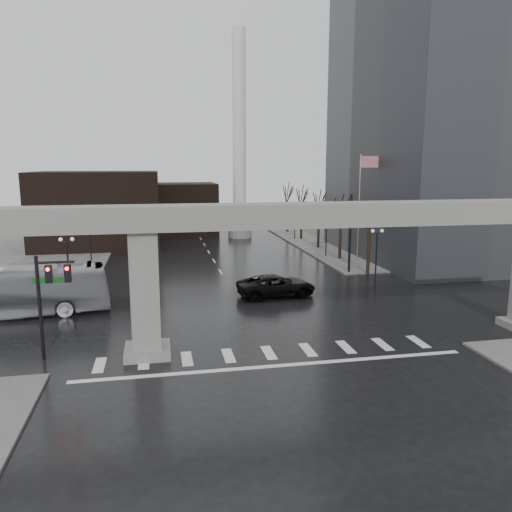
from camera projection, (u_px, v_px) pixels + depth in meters
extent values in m
plane|color=black|center=(265.00, 347.00, 30.36)|extent=(160.00, 160.00, 0.00)
cube|color=slate|center=(392.00, 243.00, 70.03)|extent=(28.00, 36.00, 0.15)
cube|color=gray|center=(266.00, 216.00, 28.91)|extent=(48.00, 2.20, 1.40)
cube|color=gray|center=(145.00, 294.00, 28.37)|extent=(1.60, 1.60, 7.30)
cube|color=gray|center=(148.00, 351.00, 28.99)|extent=(2.60, 2.60, 0.50)
cube|color=#5A5A5E|center=(457.00, 75.00, 56.97)|extent=(22.00, 26.00, 42.00)
cube|color=black|center=(99.00, 209.00, 67.32)|extent=(16.00, 14.00, 10.00)
cube|color=black|center=(184.00, 209.00, 79.43)|extent=(10.00, 10.00, 8.00)
cylinder|color=white|center=(239.00, 136.00, 73.17)|extent=(2.00, 2.00, 30.00)
cylinder|color=gray|center=(240.00, 233.00, 75.78)|extent=(3.60, 3.60, 1.20)
cylinder|color=black|center=(350.00, 234.00, 50.21)|extent=(0.24, 0.24, 8.00)
cylinder|color=black|center=(293.00, 203.00, 48.49)|extent=(12.00, 0.18, 0.18)
cube|color=black|center=(322.00, 209.00, 49.18)|extent=(0.35, 0.30, 1.00)
cube|color=black|center=(288.00, 210.00, 48.51)|extent=(0.35, 0.30, 1.00)
cube|color=black|center=(253.00, 211.00, 47.85)|extent=(0.35, 0.30, 1.00)
sphere|color=#FF0C05|center=(323.00, 207.00, 48.95)|extent=(0.20, 0.20, 0.20)
cube|color=#0C5414|center=(337.00, 205.00, 49.38)|extent=(1.80, 0.05, 0.35)
cube|color=#0C5414|center=(273.00, 206.00, 48.15)|extent=(1.80, 0.05, 0.35)
cylinder|color=black|center=(40.00, 309.00, 27.87)|extent=(0.20, 0.20, 6.00)
cylinder|color=black|center=(55.00, 262.00, 27.59)|extent=(2.00, 0.14, 0.14)
cube|color=black|center=(49.00, 274.00, 27.63)|extent=(0.35, 0.30, 1.00)
cube|color=black|center=(68.00, 273.00, 27.82)|extent=(0.35, 0.30, 1.00)
cube|color=#0C5414|center=(47.00, 280.00, 27.67)|extent=(1.60, 0.05, 0.30)
cylinder|color=silver|center=(359.00, 211.00, 53.35)|extent=(0.12, 0.12, 12.00)
cube|color=red|center=(370.00, 162.00, 52.60)|extent=(2.00, 0.03, 1.20)
cylinder|color=black|center=(376.00, 258.00, 46.00)|extent=(0.14, 0.14, 4.80)
cube|color=black|center=(377.00, 233.00, 45.58)|extent=(0.90, 0.06, 0.06)
sphere|color=silver|center=(373.00, 231.00, 45.45)|extent=(0.32, 0.32, 0.32)
sphere|color=silver|center=(382.00, 231.00, 45.62)|extent=(0.32, 0.32, 0.32)
cylinder|color=black|center=(326.00, 237.00, 59.51)|extent=(0.14, 0.14, 4.80)
cube|color=black|center=(327.00, 217.00, 59.08)|extent=(0.90, 0.06, 0.06)
sphere|color=silver|center=(323.00, 216.00, 58.96)|extent=(0.32, 0.32, 0.32)
sphere|color=silver|center=(330.00, 216.00, 59.13)|extent=(0.32, 0.32, 0.32)
cylinder|color=black|center=(295.00, 224.00, 73.02)|extent=(0.14, 0.14, 4.80)
cube|color=black|center=(295.00, 207.00, 72.59)|extent=(0.90, 0.06, 0.06)
sphere|color=silver|center=(292.00, 206.00, 72.47)|extent=(0.32, 0.32, 0.32)
sphere|color=silver|center=(298.00, 206.00, 72.64)|extent=(0.32, 0.32, 0.32)
cylinder|color=black|center=(69.00, 270.00, 40.87)|extent=(0.14, 0.14, 4.80)
cube|color=black|center=(67.00, 242.00, 40.44)|extent=(0.90, 0.06, 0.06)
sphere|color=silver|center=(61.00, 239.00, 40.32)|extent=(0.32, 0.32, 0.32)
sphere|color=silver|center=(72.00, 239.00, 40.49)|extent=(0.32, 0.32, 0.32)
cylinder|color=black|center=(90.00, 244.00, 54.38)|extent=(0.14, 0.14, 4.80)
cube|color=black|center=(89.00, 222.00, 53.95)|extent=(0.90, 0.06, 0.06)
sphere|color=silver|center=(85.00, 221.00, 53.83)|extent=(0.32, 0.32, 0.32)
sphere|color=silver|center=(93.00, 220.00, 54.00)|extent=(0.32, 0.32, 0.32)
cylinder|color=black|center=(103.00, 228.00, 67.89)|extent=(0.14, 0.14, 4.80)
cube|color=black|center=(103.00, 211.00, 67.46)|extent=(0.90, 0.06, 0.06)
sphere|color=silver|center=(99.00, 209.00, 67.34)|extent=(0.32, 0.32, 0.32)
sphere|color=silver|center=(106.00, 209.00, 67.51)|extent=(0.32, 0.32, 0.32)
cylinder|color=black|center=(368.00, 252.00, 50.07)|extent=(0.34, 0.34, 4.55)
cylinder|color=black|center=(370.00, 215.00, 49.40)|extent=(0.12, 1.52, 2.98)
cylinder|color=black|center=(374.00, 217.00, 49.77)|extent=(0.83, 1.14, 2.51)
cylinder|color=black|center=(340.00, 240.00, 57.78)|extent=(0.34, 0.34, 4.66)
cylinder|color=black|center=(341.00, 207.00, 57.09)|extent=(0.12, 1.55, 3.05)
cylinder|color=black|center=(344.00, 209.00, 57.47)|extent=(0.85, 1.16, 2.57)
cylinder|color=black|center=(318.00, 230.00, 65.49)|extent=(0.34, 0.34, 4.76)
cylinder|color=black|center=(319.00, 201.00, 64.78)|extent=(0.12, 1.59, 3.11)
cylinder|color=black|center=(322.00, 202.00, 65.17)|extent=(0.86, 1.18, 2.62)
cylinder|color=black|center=(301.00, 223.00, 73.20)|extent=(0.34, 0.34, 4.87)
cylinder|color=black|center=(302.00, 196.00, 72.48)|extent=(0.12, 1.62, 3.18)
cylinder|color=black|center=(305.00, 197.00, 72.86)|extent=(0.88, 1.20, 2.68)
cylinder|color=black|center=(288.00, 217.00, 80.91)|extent=(0.34, 0.34, 4.97)
cylinder|color=black|center=(288.00, 192.00, 80.17)|extent=(0.12, 1.65, 3.25)
cylinder|color=black|center=(290.00, 193.00, 80.56)|extent=(0.89, 1.23, 2.74)
imported|color=black|center=(276.00, 286.00, 41.86)|extent=(6.84, 3.65, 1.83)
imported|color=silver|center=(13.00, 291.00, 36.13)|extent=(13.66, 4.54, 3.73)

